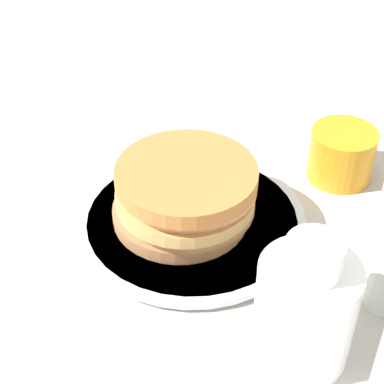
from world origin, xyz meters
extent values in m
plane|color=#BCB7AD|center=(0.00, 0.00, 0.00)|extent=(4.00, 4.00, 0.00)
cylinder|color=silver|center=(0.00, -0.01, 0.01)|extent=(0.21, 0.21, 0.01)
cylinder|color=silver|center=(0.00, -0.01, 0.01)|extent=(0.23, 0.23, 0.01)
cylinder|color=#B3774B|center=(0.00, 0.00, 0.02)|extent=(0.14, 0.14, 0.01)
cylinder|color=#BE814A|center=(0.00, -0.01, 0.03)|extent=(0.14, 0.14, 0.01)
cylinder|color=tan|center=(-0.01, -0.01, 0.04)|extent=(0.14, 0.14, 0.01)
cylinder|color=tan|center=(0.00, -0.01, 0.06)|extent=(0.14, 0.14, 0.01)
cylinder|color=#BE763A|center=(-0.01, -0.01, 0.07)|extent=(0.14, 0.14, 0.02)
cylinder|color=orange|center=(0.10, -0.17, 0.03)|extent=(0.07, 0.07, 0.06)
cylinder|color=white|center=(-0.15, -0.11, 0.05)|extent=(0.08, 0.08, 0.10)
cylinder|color=white|center=(-0.15, -0.11, 0.11)|extent=(0.04, 0.04, 0.03)
camera|label=1|loc=(-0.49, -0.04, 0.44)|focal=60.00mm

